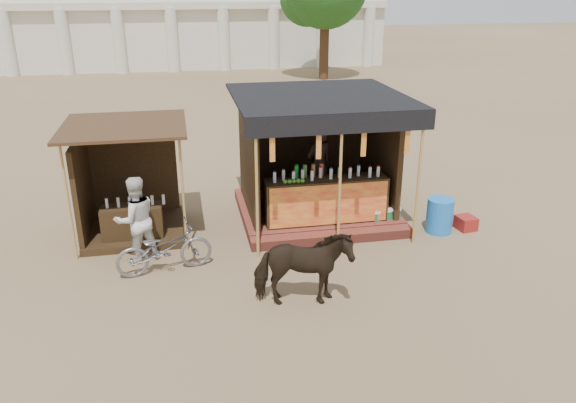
# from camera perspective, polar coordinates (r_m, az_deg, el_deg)

# --- Properties ---
(ground) EXTENTS (120.00, 120.00, 0.00)m
(ground) POSITION_cam_1_polar(r_m,az_deg,el_deg) (9.74, 1.84, -9.45)
(ground) COLOR #846B4C
(ground) RESTS_ON ground
(main_stall) EXTENTS (3.60, 3.61, 2.78)m
(main_stall) POSITION_cam_1_polar(r_m,az_deg,el_deg) (12.51, 2.97, 2.93)
(main_stall) COLOR brown
(main_stall) RESTS_ON ground
(secondary_stall) EXTENTS (2.40, 2.40, 2.38)m
(secondary_stall) POSITION_cam_1_polar(r_m,az_deg,el_deg) (12.17, -16.35, 0.62)
(secondary_stall) COLOR #362513
(secondary_stall) RESTS_ON ground
(cow) EXTENTS (1.65, 0.89, 1.33)m
(cow) POSITION_cam_1_polar(r_m,az_deg,el_deg) (9.14, 1.50, -6.85)
(cow) COLOR black
(cow) RESTS_ON ground
(motorbike) EXTENTS (1.83, 0.93, 0.92)m
(motorbike) POSITION_cam_1_polar(r_m,az_deg,el_deg) (10.50, -12.48, -4.72)
(motorbike) COLOR gray
(motorbike) RESTS_ON ground
(bystander) EXTENTS (0.99, 0.89, 1.68)m
(bystander) POSITION_cam_1_polar(r_m,az_deg,el_deg) (10.90, -15.20, -1.77)
(bystander) COLOR silver
(bystander) RESTS_ON ground
(blue_barrel) EXTENTS (0.68, 0.68, 0.74)m
(blue_barrel) POSITION_cam_1_polar(r_m,az_deg,el_deg) (12.33, 15.15, -1.38)
(blue_barrel) COLOR blue
(blue_barrel) RESTS_ON ground
(red_crate) EXTENTS (0.42, 0.45, 0.29)m
(red_crate) POSITION_cam_1_polar(r_m,az_deg,el_deg) (12.70, 17.61, -2.09)
(red_crate) COLOR maroon
(red_crate) RESTS_ON ground
(cooler) EXTENTS (0.71, 0.54, 0.46)m
(cooler) POSITION_cam_1_polar(r_m,az_deg,el_deg) (12.39, 9.61, -1.48)
(cooler) COLOR #1A7840
(cooler) RESTS_ON ground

